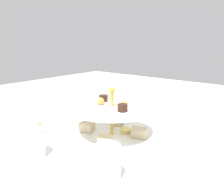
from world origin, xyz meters
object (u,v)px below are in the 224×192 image
Objects in this scene: teacup_with_saucer at (33,130)px; butter_knife_right at (64,115)px; water_glass_short_left at (33,143)px; butter_knife_left at (207,143)px; water_glass_mid_back at (108,162)px; water_glass_tall_right at (131,99)px; tiered_serving_stand at (112,123)px.

butter_knife_right is at bearing 24.67° from teacup_with_saucer.
butter_knife_left is at bearing -42.36° from water_glass_short_left.
water_glass_mid_back is at bearing 74.51° from butter_knife_right.
water_glass_short_left is at bearing 48.96° from butter_knife_right.
water_glass_tall_right reaches higher than butter_knife_left.
tiered_serving_stand is at bearing -160.21° from water_glass_tall_right.
water_glass_short_left is 0.23m from water_glass_mid_back.
teacup_with_saucer is at bearing 35.90° from butter_knife_right.
water_glass_short_left is 0.46× the size of butter_knife_right.
water_glass_tall_right reaches higher than water_glass_mid_back.
water_glass_tall_right is at bearing 51.92° from butter_knife_left.
water_glass_short_left is at bearing -120.89° from teacup_with_saucer.
water_glass_tall_right is 0.42m from teacup_with_saucer.
water_glass_mid_back is (-0.18, -0.13, -0.01)m from tiered_serving_stand.
water_glass_tall_right is (0.23, 0.08, 0.02)m from tiered_serving_stand.
butter_knife_left is at bearing 112.34° from butter_knife_right.
water_glass_mid_back reaches higher than butter_knife_right.
teacup_with_saucer reaches higher than butter_knife_right.
water_glass_short_left is 0.46× the size of butter_knife_left.
teacup_with_saucer is 0.53× the size of butter_knife_right.
water_glass_short_left reaches higher than teacup_with_saucer.
water_glass_short_left is 0.88× the size of teacup_with_saucer.
butter_knife_left is (-0.09, -0.34, -0.07)m from water_glass_tall_right.
butter_knife_right is at bearing 37.73° from water_glass_short_left.
butter_knife_right is (0.20, 0.09, -0.02)m from teacup_with_saucer.
water_glass_short_left reaches higher than butter_knife_right.
water_glass_tall_right is at bearing 143.97° from butter_knife_right.
water_glass_tall_right is 1.51× the size of teacup_with_saucer.
tiered_serving_stand is 2.27× the size of water_glass_tall_right.
water_glass_short_left is (-0.23, 0.09, -0.01)m from tiered_serving_stand.
teacup_with_saucer is (0.07, 0.12, -0.02)m from water_glass_short_left.
water_glass_mid_back is at bearing -76.25° from water_glass_short_left.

